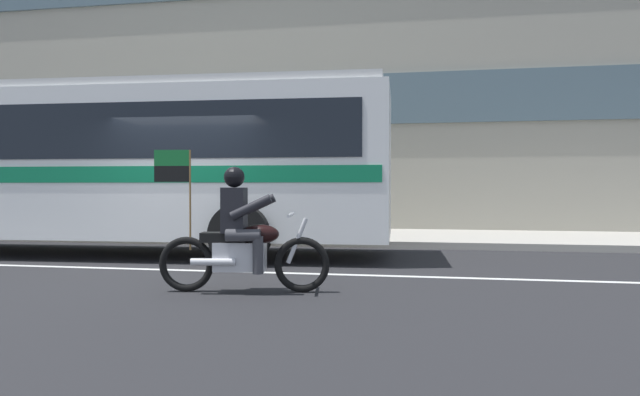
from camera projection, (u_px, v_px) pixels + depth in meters
ground_plane at (183, 265)px, 9.57m from camera, size 60.00×60.00×0.00m
sidewalk_curb at (266, 235)px, 14.58m from camera, size 28.00×3.80×0.15m
lane_center_stripe at (167, 270)px, 8.98m from camera, size 26.60×0.14×0.01m
office_building_facade at (287, 48)px, 16.73m from camera, size 28.00×0.89×10.81m
transit_bus at (115, 158)px, 11.05m from camera, size 10.76×3.04×3.22m
motorcycle_with_rider at (242, 239)px, 7.07m from camera, size 2.18×0.70×1.78m
fire_hydrant at (33, 219)px, 14.22m from camera, size 0.22×0.30×0.75m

